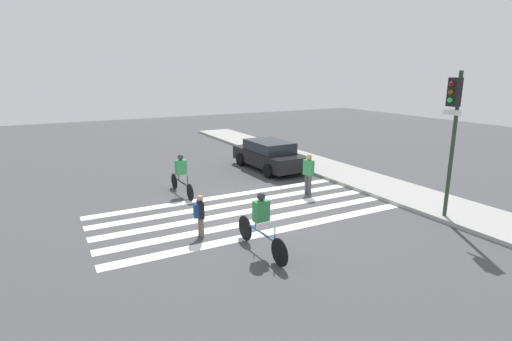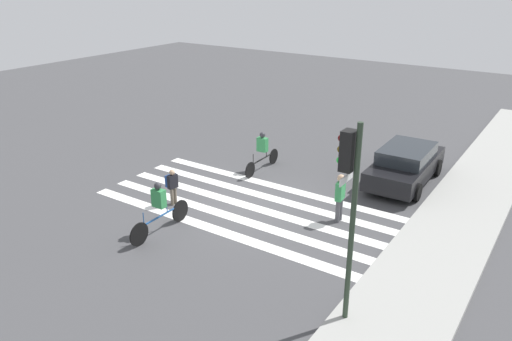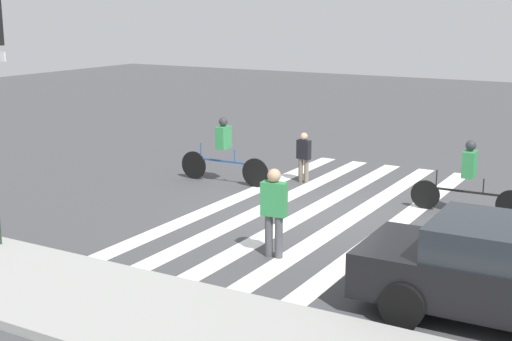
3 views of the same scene
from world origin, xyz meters
name	(u,v)px [view 1 (image 1 of 3)]	position (x,y,z in m)	size (l,w,h in m)	color
ground_plane	(245,212)	(0.00, 0.00, 0.00)	(60.00, 60.00, 0.00)	#444447
sidewalk_curb	(380,186)	(0.00, 6.25, 0.07)	(36.00, 2.50, 0.14)	#9E9E99
crosswalk_stripes	(245,212)	(0.00, 0.00, 0.00)	(4.27, 10.00, 0.01)	white
traffic_light	(453,118)	(3.69, 5.18, 3.27)	(0.60, 0.50, 4.67)	#283828
pedestrian_adult_yellow_jacket	(308,172)	(-0.70, 3.10, 0.89)	(0.46, 0.24, 1.58)	#4C4C51
pedestrian_adult_blue_shirt	(200,213)	(1.29, -2.09, 0.74)	(0.37, 0.32, 1.26)	#6B6051
cyclist_near_curb	(261,221)	(2.97, -1.02, 0.87)	(2.50, 0.41, 1.65)	black
cyclist_mid_street	(181,173)	(-2.95, -1.25, 0.86)	(2.41, 0.41, 1.59)	black
car_parked_dark_suv	(269,155)	(-4.91, 3.79, 0.72)	(4.44, 1.98, 1.40)	black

